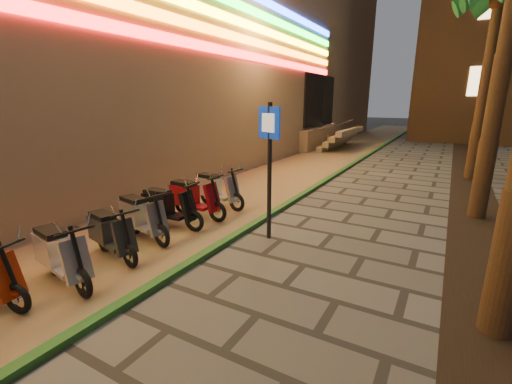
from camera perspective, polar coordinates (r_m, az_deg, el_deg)
The scene contains 13 objects.
ground at distance 4.81m, azimuth -14.38°, elevation -21.30°, with size 120.00×120.00×0.00m, color #474442.
parking_strip at distance 14.09m, azimuth 6.39°, elevation 3.41°, with size 3.40×60.00×0.01m, color #8C7251.
green_curb at distance 13.52m, azimuth 13.02°, elevation 2.81°, with size 0.18×60.00×0.10m, color #235D23.
planting_strip at distance 8.24m, azimuth 33.33°, elevation -7.49°, with size 1.20×40.00×0.02m, color black.
mall_building at distance 22.77m, azimuth -27.84°, elevation 25.24°, with size 24.23×44.00×15.00m.
palm_d at distance 15.06m, azimuth 35.42°, elevation 24.46°, with size 2.97×3.02×7.16m.
pedestrian_sign at distance 6.83m, azimuth 2.23°, elevation 6.50°, with size 0.58×0.27×2.79m.
scooter_5 at distance 6.28m, azimuth -29.96°, elevation -8.99°, with size 1.56×0.66×1.09m.
scooter_6 at distance 6.88m, azimuth -23.22°, elevation -6.36°, with size 1.47×0.67×1.04m.
scooter_7 at distance 7.54m, azimuth -18.70°, elevation -3.83°, with size 1.57×0.71×1.11m.
scooter_8 at distance 8.05m, azimuth -14.69°, elevation -2.34°, with size 1.58×0.55×1.11m.
scooter_9 at distance 8.59m, azimuth -10.60°, elevation -0.90°, with size 1.62×0.57×1.15m.
scooter_10 at distance 9.36m, azimuth -6.84°, elevation 0.55°, with size 1.62×0.64×1.14m.
Camera 1 is at (2.82, -2.71, 2.81)m, focal length 24.00 mm.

